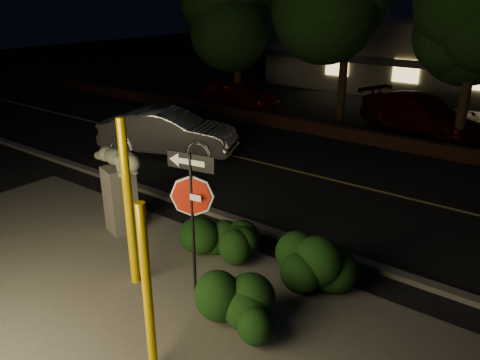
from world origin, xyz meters
name	(u,v)px	position (x,y,z in m)	size (l,w,h in m)	color
ground	(363,154)	(0.00, 10.00, 0.00)	(90.00, 90.00, 0.00)	black
patio	(127,303)	(0.00, -1.00, 0.01)	(14.00, 6.00, 0.02)	#4C4944
road	(325,178)	(0.00, 7.00, 0.01)	(80.00, 8.00, 0.01)	black
lane_marking	(325,178)	(0.00, 7.00, 0.02)	(80.00, 0.12, 0.01)	#AD9545
curb	(248,224)	(0.00, 2.90, 0.06)	(80.00, 0.25, 0.12)	#4C4944
brick_wall	(378,139)	(0.00, 11.30, 0.25)	(40.00, 0.35, 0.50)	#3F2114
parking_lot	(423,117)	(0.00, 17.00, 0.01)	(40.00, 12.00, 0.01)	black
building	(470,57)	(0.00, 24.99, 2.00)	(22.00, 10.20, 4.00)	slate
yellow_pole_left	(129,205)	(-0.40, -0.41, 1.69)	(0.17, 0.17, 3.39)	#FCC000
yellow_pole_right	(147,293)	(1.65, -1.86, 1.41)	(0.14, 0.14, 2.83)	#DAAC04
signpost	(192,197)	(0.77, 0.08, 2.00)	(0.94, 0.21, 2.81)	black
sculpture	(119,179)	(-2.31, 0.89, 1.35)	(2.04, 1.07, 2.19)	#4C4944
hedge_center	(226,235)	(0.45, 1.45, 0.54)	(2.07, 0.97, 1.08)	black
hedge_right	(308,260)	(2.44, 1.48, 0.62)	(1.89, 1.02, 1.24)	black
hedge_far_right	(244,303)	(2.15, -0.22, 0.50)	(1.44, 0.90, 1.00)	black
silver_sedan	(169,132)	(-5.72, 5.90, 0.80)	(1.70, 4.87, 1.60)	#AAA9AE
parked_car_red	(237,93)	(-8.24, 13.29, 0.76)	(1.79, 4.46, 1.52)	#680705
parked_car_darkred	(421,114)	(0.67, 14.18, 0.79)	(2.22, 5.46, 1.58)	#410807
parked_car_dark	(448,119)	(1.63, 14.75, 0.61)	(2.03, 4.41, 1.23)	black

